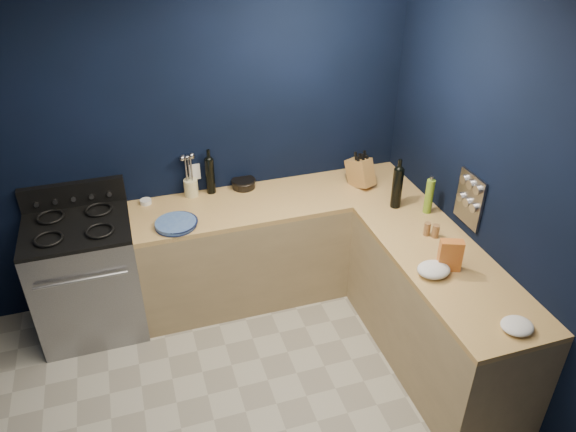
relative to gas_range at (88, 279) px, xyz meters
name	(u,v)px	position (x,y,z in m)	size (l,w,h in m)	color
ceiling	(232,22)	(0.93, -1.42, 2.15)	(3.50, 3.50, 0.02)	silver
wall_back	(191,146)	(0.93, 0.34, 0.84)	(3.50, 0.02, 2.60)	black
wall_right	(529,225)	(2.69, -1.42, 0.84)	(0.02, 3.50, 2.60)	black
cab_back	(278,246)	(1.53, 0.02, -0.03)	(2.30, 0.63, 0.86)	tan
top_back	(278,200)	(1.53, 0.02, 0.42)	(2.30, 0.63, 0.04)	olive
cab_right	(436,314)	(2.37, -1.13, -0.03)	(0.63, 1.67, 0.86)	tan
top_right	(446,264)	(2.37, -1.13, 0.42)	(0.63, 1.67, 0.04)	olive
gas_range	(88,279)	(0.00, 0.00, 0.00)	(0.76, 0.66, 0.92)	gray
oven_door	(89,306)	(0.00, -0.32, -0.01)	(0.59, 0.02, 0.42)	black
cooktop	(75,227)	(0.00, 0.00, 0.48)	(0.76, 0.66, 0.03)	black
backguard	(73,195)	(0.00, 0.30, 0.58)	(0.76, 0.06, 0.20)	black
spice_panel	(470,199)	(2.67, -0.87, 0.72)	(0.02, 0.28, 0.38)	gray
wall_outlet	(194,172)	(0.93, 0.32, 0.62)	(0.09, 0.02, 0.13)	white
plate_stack	(176,224)	(0.70, -0.15, 0.46)	(0.30, 0.30, 0.04)	#3855A4
ramekin	(146,202)	(0.52, 0.25, 0.46)	(0.09, 0.09, 0.03)	white
utensil_crock	(191,188)	(0.88, 0.27, 0.51)	(0.11, 0.11, 0.14)	beige
wine_bottle_back	(210,176)	(1.05, 0.27, 0.59)	(0.07, 0.07, 0.30)	black
lemon_basket	(244,183)	(1.32, 0.27, 0.48)	(0.19, 0.19, 0.07)	black
knife_block	(360,173)	(2.25, 0.02, 0.55)	(0.12, 0.21, 0.23)	olive
wine_bottle_right	(397,188)	(2.37, -0.38, 0.60)	(0.08, 0.08, 0.32)	black
oil_bottle	(429,196)	(2.56, -0.53, 0.58)	(0.06, 0.06, 0.27)	olive
spice_jar_near	(427,229)	(2.40, -0.81, 0.49)	(0.05, 0.05, 0.10)	olive
spice_jar_far	(436,231)	(2.44, -0.85, 0.49)	(0.05, 0.05, 0.10)	olive
crouton_bag	(450,255)	(2.33, -1.21, 0.55)	(0.15, 0.07, 0.22)	red
towel_front	(434,270)	(2.21, -1.23, 0.48)	(0.22, 0.19, 0.08)	white
towel_end	(517,326)	(2.40, -1.83, 0.47)	(0.19, 0.17, 0.06)	white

